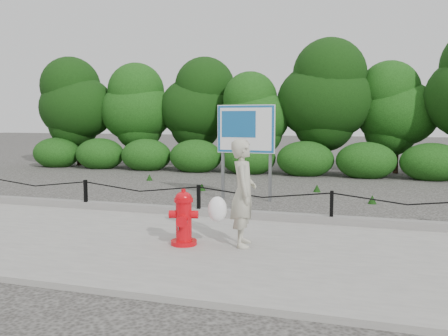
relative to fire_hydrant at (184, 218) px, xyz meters
name	(u,v)px	position (x,y,z in m)	size (l,w,h in m)	color
ground	(199,220)	(-0.52, 2.04, -0.48)	(90.00, 90.00, 0.00)	#2D2B28
sidewalk	(153,244)	(-0.52, 0.04, -0.44)	(14.00, 4.00, 0.08)	gray
curb	(200,212)	(-0.52, 2.09, -0.33)	(14.00, 0.22, 0.14)	slate
chain_barrier	(199,196)	(-0.52, 2.04, -0.02)	(10.06, 0.06, 0.60)	black
treeline	(288,102)	(-0.34, 10.97, 2.08)	(20.24, 3.69, 4.80)	black
fire_hydrant	(184,218)	(0.00, 0.00, 0.00)	(0.47, 0.49, 0.83)	red
pedestrian	(242,194)	(0.83, 0.21, 0.37)	(0.74, 0.64, 1.57)	#B1AF98
advertising_sign	(246,133)	(-0.22, 4.45, 1.12)	(1.42, 0.20, 2.27)	slate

